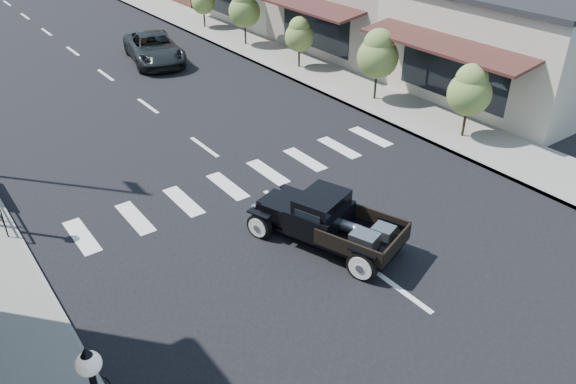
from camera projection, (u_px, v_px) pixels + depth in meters
ground at (324, 235)px, 15.97m from camera, size 120.00×120.00×0.00m
road at (121, 87)px, 26.36m from camera, size 14.00×80.00×0.02m
road_markings at (169, 121)px, 22.90m from camera, size 12.00×60.00×0.06m
sidewalk_right at (270, 53)px, 30.65m from camera, size 3.00×80.00×0.15m
storefront_near at (527, 39)px, 25.23m from camera, size 10.00×9.00×4.50m
storefront_mid at (385, 3)px, 31.46m from camera, size 10.00×9.00×4.50m
small_tree_a at (468, 102)px, 20.69m from camera, size 1.62×1.62×2.69m
small_tree_b at (377, 66)px, 23.95m from camera, size 1.76×1.76×2.94m
small_tree_c at (299, 43)px, 27.90m from camera, size 1.44×1.44×2.39m
small_tree_d at (245, 18)px, 31.24m from camera, size 1.75×1.75×2.92m
small_tree_e at (203, 7)px, 34.67m from camera, size 1.43×1.43×2.39m
hotrod_pickup at (327, 220)px, 15.24m from camera, size 3.43×4.86×1.53m
second_car at (154, 48)px, 29.22m from camera, size 3.44×5.62×1.46m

